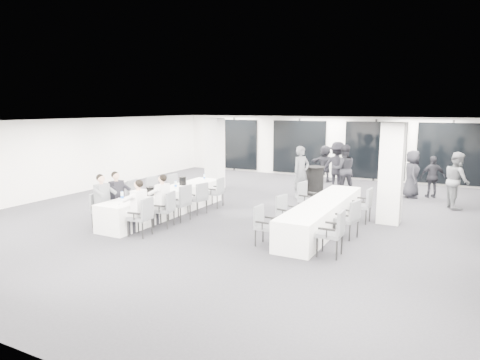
{
  "coord_description": "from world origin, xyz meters",
  "views": [
    {
      "loc": [
        5.89,
        -11.28,
        3.19
      ],
      "look_at": [
        0.11,
        -0.2,
        1.07
      ],
      "focal_mm": 32.0,
      "sensor_mm": 36.0,
      "label": 1
    }
  ],
  "objects_px": {
    "standing_guest_h": "(457,176)",
    "ice_bucket_far": "(183,181)",
    "banquet_table_main": "(167,202)",
    "chair_main_left_far": "(176,186)",
    "chair_side_right_mid": "(350,217)",
    "chair_main_left_second": "(114,202)",
    "chair_main_right_second": "(166,207)",
    "chair_side_left_far": "(306,197)",
    "standing_guest_b": "(344,166)",
    "standing_guest_e": "(412,171)",
    "chair_side_left_mid": "(285,211)",
    "chair_main_right_fourth": "(199,196)",
    "chair_main_right_far": "(217,190)",
    "standing_guest_c": "(337,163)",
    "chair_side_right_near": "(334,230)",
    "chair_side_left_near": "(264,223)",
    "chair_main_left_mid": "(137,195)",
    "cocktail_table": "(314,181)",
    "standing_guest_d": "(433,174)",
    "chair_main_right_near": "(143,214)",
    "chair_main_left_fourth": "(156,190)",
    "banquet_table_side": "(323,215)",
    "standing_guest_g": "(212,155)",
    "ice_bucket_near": "(150,191)",
    "chair_main_left_near": "(99,207)",
    "standing_guest_a": "(301,169)",
    "chair_side_right_far": "(364,203)",
    "standing_guest_f": "(325,161)"
  },
  "relations": [
    {
      "from": "chair_main_right_second",
      "to": "ice_bucket_far",
      "type": "bearing_deg",
      "value": 13.43
    },
    {
      "from": "chair_main_left_fourth",
      "to": "standing_guest_d",
      "type": "relative_size",
      "value": 0.6
    },
    {
      "from": "chair_main_left_mid",
      "to": "ice_bucket_far",
      "type": "xyz_separation_m",
      "value": [
        0.77,
        1.3,
        0.29
      ]
    },
    {
      "from": "banquet_table_main",
      "to": "chair_side_left_near",
      "type": "xyz_separation_m",
      "value": [
        3.8,
        -1.3,
        0.16
      ]
    },
    {
      "from": "chair_main_left_far",
      "to": "standing_guest_g",
      "type": "height_order",
      "value": "standing_guest_g"
    },
    {
      "from": "chair_main_right_near",
      "to": "standing_guest_c",
      "type": "relative_size",
      "value": 0.46
    },
    {
      "from": "chair_side_right_mid",
      "to": "standing_guest_h",
      "type": "bearing_deg",
      "value": -10.1
    },
    {
      "from": "chair_main_right_far",
      "to": "chair_side_left_far",
      "type": "relative_size",
      "value": 0.94
    },
    {
      "from": "chair_side_right_far",
      "to": "chair_side_left_near",
      "type": "bearing_deg",
      "value": 155.06
    },
    {
      "from": "standing_guest_g",
      "to": "chair_main_left_far",
      "type": "bearing_deg",
      "value": -37.36
    },
    {
      "from": "chair_main_left_mid",
      "to": "chair_side_right_near",
      "type": "xyz_separation_m",
      "value": [
        6.31,
        -0.97,
        -0.01
      ]
    },
    {
      "from": "cocktail_table",
      "to": "standing_guest_e",
      "type": "bearing_deg",
      "value": 20.35
    },
    {
      "from": "chair_side_right_near",
      "to": "chair_main_left_mid",
      "type": "bearing_deg",
      "value": 81.02
    },
    {
      "from": "banquet_table_side",
      "to": "standing_guest_b",
      "type": "height_order",
      "value": "standing_guest_b"
    },
    {
      "from": "cocktail_table",
      "to": "chair_main_right_far",
      "type": "height_order",
      "value": "cocktail_table"
    },
    {
      "from": "chair_main_right_fourth",
      "to": "chair_side_right_far",
      "type": "xyz_separation_m",
      "value": [
        4.64,
        1.29,
        0.01
      ]
    },
    {
      "from": "standing_guest_h",
      "to": "ice_bucket_far",
      "type": "bearing_deg",
      "value": 95.82
    },
    {
      "from": "chair_main_right_second",
      "to": "chair_side_right_far",
      "type": "height_order",
      "value": "chair_side_right_far"
    },
    {
      "from": "chair_main_left_second",
      "to": "chair_main_right_second",
      "type": "xyz_separation_m",
      "value": [
        1.67,
        0.21,
        -0.01
      ]
    },
    {
      "from": "cocktail_table",
      "to": "chair_main_right_far",
      "type": "xyz_separation_m",
      "value": [
        -2.2,
        -3.32,
        0.01
      ]
    },
    {
      "from": "chair_side_right_mid",
      "to": "chair_main_right_fourth",
      "type": "bearing_deg",
      "value": 100.24
    },
    {
      "from": "chair_side_right_near",
      "to": "standing_guest_e",
      "type": "bearing_deg",
      "value": -6.27
    },
    {
      "from": "chair_main_left_second",
      "to": "chair_side_right_near",
      "type": "xyz_separation_m",
      "value": [
        6.31,
        -0.01,
        0.02
      ]
    },
    {
      "from": "ice_bucket_near",
      "to": "standing_guest_e",
      "type": "bearing_deg",
      "value": 48.29
    },
    {
      "from": "chair_main_left_fourth",
      "to": "chair_main_right_far",
      "type": "distance_m",
      "value": 1.96
    },
    {
      "from": "chair_main_left_second",
      "to": "chair_side_right_mid",
      "type": "height_order",
      "value": "chair_main_left_second"
    },
    {
      "from": "chair_main_left_far",
      "to": "standing_guest_h",
      "type": "height_order",
      "value": "standing_guest_h"
    },
    {
      "from": "chair_main_right_far",
      "to": "standing_guest_c",
      "type": "relative_size",
      "value": 0.44
    },
    {
      "from": "banquet_table_main",
      "to": "chair_main_right_second",
      "type": "xyz_separation_m",
      "value": [
        0.83,
        -1.11,
        0.18
      ]
    },
    {
      "from": "standing_guest_e",
      "to": "chair_side_left_mid",
      "type": "bearing_deg",
      "value": 145.09
    },
    {
      "from": "banquet_table_main",
      "to": "standing_guest_b",
      "type": "distance_m",
      "value": 6.9
    },
    {
      "from": "standing_guest_f",
      "to": "standing_guest_g",
      "type": "bearing_deg",
      "value": 21.41
    },
    {
      "from": "chair_main_left_far",
      "to": "chair_side_left_near",
      "type": "bearing_deg",
      "value": 63.06
    },
    {
      "from": "banquet_table_main",
      "to": "standing_guest_d",
      "type": "distance_m",
      "value": 9.43
    },
    {
      "from": "chair_main_right_fourth",
      "to": "standing_guest_d",
      "type": "bearing_deg",
      "value": -32.7
    },
    {
      "from": "chair_main_left_fourth",
      "to": "ice_bucket_far",
      "type": "height_order",
      "value": "chair_main_left_fourth"
    },
    {
      "from": "standing_guest_d",
      "to": "standing_guest_g",
      "type": "distance_m",
      "value": 9.52
    },
    {
      "from": "chair_main_right_far",
      "to": "standing_guest_h",
      "type": "xyz_separation_m",
      "value": [
        6.87,
        3.42,
        0.48
      ]
    },
    {
      "from": "banquet_table_main",
      "to": "chair_main_left_far",
      "type": "height_order",
      "value": "chair_main_left_far"
    },
    {
      "from": "chair_side_left_far",
      "to": "ice_bucket_near",
      "type": "distance_m",
      "value": 4.55
    },
    {
      "from": "chair_main_left_mid",
      "to": "standing_guest_g",
      "type": "relative_size",
      "value": 0.51
    },
    {
      "from": "banquet_table_side",
      "to": "chair_side_left_near",
      "type": "height_order",
      "value": "chair_side_left_near"
    },
    {
      "from": "chair_main_right_fourth",
      "to": "standing_guest_e",
      "type": "relative_size",
      "value": 0.5
    },
    {
      "from": "standing_guest_a",
      "to": "chair_main_right_far",
      "type": "bearing_deg",
      "value": 175.22
    },
    {
      "from": "chair_side_left_near",
      "to": "chair_side_left_far",
      "type": "distance_m",
      "value": 3.07
    },
    {
      "from": "chair_side_left_far",
      "to": "standing_guest_b",
      "type": "relative_size",
      "value": 0.49
    },
    {
      "from": "chair_main_right_second",
      "to": "chair_side_left_far",
      "type": "bearing_deg",
      "value": -56.11
    },
    {
      "from": "banquet_table_main",
      "to": "standing_guest_c",
      "type": "relative_size",
      "value": 2.32
    },
    {
      "from": "chair_side_right_near",
      "to": "banquet_table_main",
      "type": "bearing_deg",
      "value": 76.21
    },
    {
      "from": "chair_main_left_near",
      "to": "chair_main_right_second",
      "type": "height_order",
      "value": "chair_main_right_second"
    }
  ]
}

